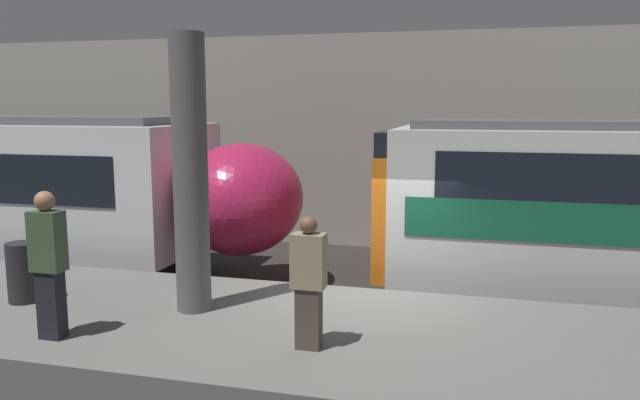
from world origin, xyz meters
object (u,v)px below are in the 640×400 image
person_waiting (309,280)px  support_pillar_near (190,175)px  trash_bin (23,272)px  person_walking (49,261)px

person_waiting → support_pillar_near: bearing=153.9°
support_pillar_near → trash_bin: support_pillar_near is taller
person_walking → support_pillar_near: bearing=50.5°
support_pillar_near → person_walking: size_ratio=2.07×
support_pillar_near → trash_bin: (-2.49, -0.30, -1.42)m
person_walking → trash_bin: person_walking is taller
person_walking → trash_bin: 1.81m
support_pillar_near → person_walking: 2.03m
person_walking → trash_bin: (-1.33, 1.11, -0.52)m
support_pillar_near → person_walking: (-1.16, -1.41, -0.90)m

